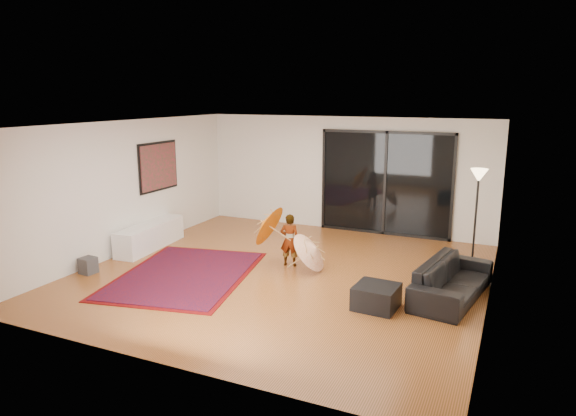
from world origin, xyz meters
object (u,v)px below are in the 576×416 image
Objects in this scene: sofa at (452,280)px; ottoman at (376,297)px; media_console at (150,236)px; child at (290,240)px.

ottoman is at bearing 141.47° from sofa.
sofa is at bearing 42.01° from ottoman.
media_console is 3.02× the size of ottoman.
sofa is 3.06m from child.
child is (3.17, 0.17, 0.24)m from media_console.
child is at bearing 92.37° from sofa.
sofa is 3.26× the size of ottoman.
sofa reaches higher than ottoman.
ottoman is at bearing -16.83° from media_console.
ottoman is 0.62× the size of child.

